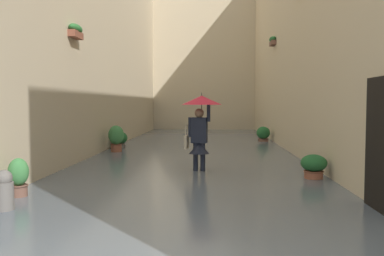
% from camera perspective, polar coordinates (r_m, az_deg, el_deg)
% --- Properties ---
extents(ground_plane, '(60.00, 60.00, 0.00)m').
position_cam_1_polar(ground_plane, '(14.36, 0.57, -3.71)').
color(ground_plane, '#605B56').
extents(flood_water, '(7.12, 28.96, 0.14)m').
position_cam_1_polar(flood_water, '(14.35, 0.57, -3.43)').
color(flood_water, slate).
rests_on(flood_water, ground_plane).
extents(building_facade_left, '(2.04, 26.96, 9.84)m').
position_cam_1_polar(building_facade_left, '(14.98, 16.89, 15.37)').
color(building_facade_left, beige).
rests_on(building_facade_left, ground_plane).
extents(building_facade_far, '(9.92, 1.80, 13.66)m').
position_cam_1_polar(building_facade_far, '(27.09, 1.70, 14.19)').
color(building_facade_far, beige).
rests_on(building_facade_far, ground_plane).
extents(person_wading, '(0.98, 0.98, 2.05)m').
position_cam_1_polar(person_wading, '(9.99, 1.16, 1.31)').
color(person_wading, '#2D2319').
rests_on(person_wading, ground_plane).
extents(potted_plant_near_right, '(0.59, 0.59, 0.75)m').
position_cam_1_polar(potted_plant_near_right, '(15.33, -10.01, -1.69)').
color(potted_plant_near_right, '#66605B').
rests_on(potted_plant_near_right, ground_plane).
extents(potted_plant_far_left, '(0.58, 0.58, 0.78)m').
position_cam_1_polar(potted_plant_far_left, '(18.10, 9.82, -0.92)').
color(potted_plant_far_left, brown).
rests_on(potted_plant_far_left, ground_plane).
extents(potted_plant_mid_right, '(0.53, 0.53, 1.03)m').
position_cam_1_polar(potted_plant_mid_right, '(14.23, -10.44, -1.44)').
color(potted_plant_mid_right, '#9E563D').
rests_on(potted_plant_mid_right, ground_plane).
extents(potted_plant_far_right, '(0.36, 0.36, 0.83)m').
position_cam_1_polar(potted_plant_far_right, '(7.97, -22.84, -6.57)').
color(potted_plant_far_right, brown).
rests_on(potted_plant_far_right, ground_plane).
extents(potted_plant_mid_left, '(0.57, 0.57, 0.67)m').
position_cam_1_polar(potted_plant_mid_left, '(9.48, 16.47, -5.24)').
color(potted_plant_mid_left, '#9E563D').
rests_on(potted_plant_mid_left, ground_plane).
extents(mooring_bollard, '(0.29, 0.29, 0.77)m').
position_cam_1_polar(mooring_bollard, '(7.07, -24.52, -8.38)').
color(mooring_bollard, slate).
rests_on(mooring_bollard, ground_plane).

